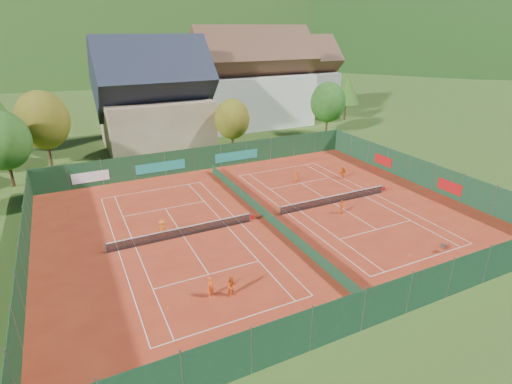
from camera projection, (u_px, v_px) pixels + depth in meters
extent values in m
plane|color=#304F18|center=(265.00, 219.00, 37.98)|extent=(600.00, 600.00, 0.00)
cube|color=#A22E17|center=(265.00, 219.00, 37.97)|extent=(40.00, 32.00, 0.01)
cube|color=white|center=(153.00, 190.00, 44.57)|extent=(10.97, 0.06, 0.00)
cube|color=white|center=(239.00, 320.00, 24.86)|extent=(10.97, 0.06, 0.00)
cube|color=white|center=(118.00, 251.00, 32.48)|extent=(0.06, 23.77, 0.00)
cube|color=white|center=(241.00, 224.00, 36.94)|extent=(0.06, 23.77, 0.00)
cube|color=white|center=(136.00, 247.00, 33.04)|extent=(0.06, 23.77, 0.00)
cube|color=white|center=(227.00, 227.00, 36.38)|extent=(0.06, 23.77, 0.00)
cube|color=white|center=(165.00, 209.00, 40.02)|extent=(8.23, 0.06, 0.00)
cube|color=white|center=(209.00, 274.00, 29.40)|extent=(8.23, 0.06, 0.00)
cube|color=white|center=(184.00, 236.00, 34.71)|extent=(0.06, 12.80, 0.00)
cube|color=white|center=(278.00, 169.00, 51.07)|extent=(10.97, 0.06, 0.00)
cube|color=white|center=(425.00, 259.00, 31.36)|extent=(10.97, 0.06, 0.00)
cube|color=white|center=(288.00, 213.00, 38.99)|extent=(0.06, 23.77, 0.00)
cube|color=white|center=(375.00, 194.00, 43.45)|extent=(0.06, 23.77, 0.00)
cube|color=white|center=(300.00, 211.00, 39.54)|extent=(0.06, 23.77, 0.00)
cube|color=white|center=(365.00, 196.00, 42.89)|extent=(0.06, 23.77, 0.00)
cube|color=white|center=(301.00, 183.00, 46.52)|extent=(8.23, 0.06, 0.00)
cube|color=white|center=(377.00, 229.00, 35.91)|extent=(8.23, 0.06, 0.00)
cube|color=white|center=(334.00, 203.00, 41.22)|extent=(0.06, 12.80, 0.00)
cylinder|color=#59595B|center=(106.00, 248.00, 31.92)|extent=(0.10, 0.10, 1.02)
cylinder|color=#59595B|center=(250.00, 217.00, 37.12)|extent=(0.10, 0.10, 1.02)
cube|color=black|center=(183.00, 232.00, 34.54)|extent=(12.80, 0.02, 0.86)
cube|color=white|center=(183.00, 228.00, 34.37)|extent=(12.80, 0.04, 0.06)
cube|color=red|center=(252.00, 217.00, 37.25)|extent=(0.40, 0.04, 0.40)
cylinder|color=#59595B|center=(280.00, 211.00, 38.42)|extent=(0.10, 0.10, 1.02)
cylinder|color=#59595B|center=(382.00, 189.00, 43.63)|extent=(0.10, 0.10, 1.02)
cube|color=black|center=(334.00, 199.00, 41.05)|extent=(12.80, 0.02, 0.86)
cube|color=white|center=(335.00, 196.00, 40.88)|extent=(12.80, 0.04, 0.06)
cube|color=red|center=(384.00, 189.00, 43.75)|extent=(0.40, 0.04, 0.40)
cube|color=#153A22|center=(265.00, 214.00, 37.78)|extent=(0.03, 28.80, 1.00)
cube|color=#14391E|center=(208.00, 158.00, 50.66)|extent=(40.00, 0.04, 3.00)
cube|color=teal|center=(161.00, 167.00, 48.29)|extent=(6.00, 0.03, 1.20)
cube|color=teal|center=(237.00, 156.00, 52.35)|extent=(6.00, 0.03, 1.20)
cube|color=silver|center=(91.00, 177.00, 45.03)|extent=(4.00, 0.03, 1.20)
cube|color=#12331E|center=(387.00, 302.00, 24.13)|extent=(40.00, 0.04, 3.00)
cube|color=#14381B|center=(24.00, 254.00, 29.26)|extent=(0.04, 32.00, 3.00)
cube|color=#163C23|center=(421.00, 173.00, 45.53)|extent=(0.04, 32.00, 3.00)
cube|color=#B21414|center=(449.00, 187.00, 42.30)|extent=(0.03, 3.00, 1.20)
cube|color=#B21414|center=(383.00, 160.00, 50.59)|extent=(0.03, 3.00, 1.20)
cube|color=tan|center=(157.00, 122.00, 60.28)|extent=(15.00, 12.00, 7.00)
cube|color=#1E2333|center=(152.00, 78.00, 57.79)|extent=(16.20, 12.00, 12.00)
cube|color=silver|center=(253.00, 100.00, 72.60)|extent=(20.00, 11.00, 9.00)
cube|color=brown|center=(253.00, 58.00, 69.82)|extent=(21.60, 11.00, 11.00)
cube|color=silver|center=(295.00, 92.00, 85.12)|extent=(16.00, 10.00, 8.00)
cube|color=brown|center=(297.00, 60.00, 82.62)|extent=(17.28, 10.00, 10.00)
cylinder|color=#412617|center=(11.00, 175.00, 45.07)|extent=(0.36, 0.36, 2.80)
ellipsoid|color=#225418|center=(3.00, 141.00, 43.53)|extent=(5.72, 5.72, 6.58)
cylinder|color=#482F19|center=(50.00, 155.00, 51.60)|extent=(0.36, 0.36, 3.15)
ellipsoid|color=olive|center=(43.00, 120.00, 49.88)|extent=(6.44, 6.44, 7.40)
cylinder|color=#462E19|center=(1.00, 144.00, 55.73)|extent=(0.36, 0.36, 3.50)
cylinder|color=#49331A|center=(233.00, 143.00, 58.18)|extent=(0.36, 0.36, 2.45)
ellipsoid|color=olive|center=(232.00, 119.00, 56.84)|extent=(5.01, 5.01, 5.76)
cylinder|color=#473219|center=(326.00, 126.00, 67.09)|extent=(0.36, 0.36, 2.80)
ellipsoid|color=#205518|center=(328.00, 102.00, 65.56)|extent=(5.72, 5.72, 6.58)
cylinder|color=#452D18|center=(345.00, 112.00, 77.72)|extent=(0.36, 0.36, 3.15)
cone|color=#2A5618|center=(347.00, 88.00, 76.00)|extent=(5.04, 5.04, 5.85)
cylinder|color=#49311A|center=(288.00, 107.00, 81.04)|extent=(0.36, 0.36, 3.50)
ellipsoid|color=olive|center=(289.00, 82.00, 79.12)|extent=(7.15, 7.15, 8.22)
ellipsoid|color=black|center=(97.00, 110.00, 307.02)|extent=(440.00, 440.00, 242.00)
ellipsoid|color=black|center=(428.00, 104.00, 307.90)|extent=(380.00, 380.00, 220.40)
cylinder|color=slate|center=(443.00, 249.00, 31.96)|extent=(0.02, 0.02, 0.80)
cylinder|color=slate|center=(446.00, 248.00, 32.09)|extent=(0.02, 0.02, 0.80)
cylinder|color=slate|center=(440.00, 248.00, 32.21)|extent=(0.02, 0.02, 0.80)
cylinder|color=slate|center=(443.00, 247.00, 32.33)|extent=(0.02, 0.02, 0.80)
cube|color=slate|center=(443.00, 246.00, 32.09)|extent=(0.34, 0.34, 0.30)
ellipsoid|color=#CCD833|center=(443.00, 246.00, 32.08)|extent=(0.28, 0.28, 0.16)
sphere|color=#CCD833|center=(168.00, 308.00, 25.87)|extent=(0.07, 0.07, 0.07)
sphere|color=#CCD833|center=(410.00, 255.00, 31.89)|extent=(0.07, 0.07, 0.07)
sphere|color=#CCD833|center=(280.00, 202.00, 41.46)|extent=(0.07, 0.07, 0.07)
sphere|color=#CCD833|center=(184.00, 203.00, 41.22)|extent=(0.07, 0.07, 0.07)
imported|color=#FE5D16|center=(211.00, 287.00, 26.73)|extent=(0.66, 0.56, 1.52)
imported|color=#DE4A13|center=(232.00, 287.00, 26.76)|extent=(0.77, 0.60, 1.55)
imported|color=orange|center=(162.00, 228.00, 34.51)|extent=(1.15, 0.88, 1.57)
imported|color=#FD5D16|center=(342.00, 207.00, 38.76)|extent=(0.68, 0.87, 1.38)
imported|color=#CB4912|center=(296.00, 176.00, 46.87)|extent=(0.70, 0.52, 1.30)
imported|color=orange|center=(343.00, 173.00, 47.73)|extent=(1.38, 0.44, 1.49)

